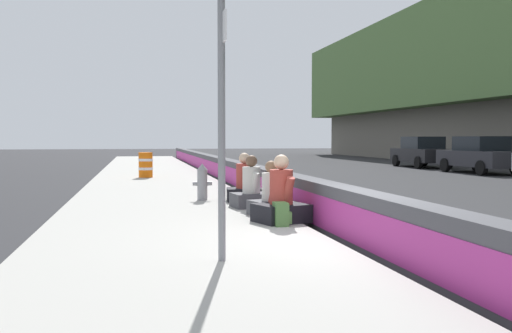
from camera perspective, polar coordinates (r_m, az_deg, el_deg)
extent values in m
plane|color=#2B2B2D|center=(8.69, 10.63, -8.01)|extent=(160.00, 160.00, 0.00)
cube|color=#A8A59E|center=(8.07, -7.25, -8.32)|extent=(80.00, 4.40, 0.14)
cube|color=#47474C|center=(8.62, 10.66, -5.23)|extent=(76.00, 0.44, 0.85)
cube|color=#B2338C|center=(8.54, 9.25, -5.58)|extent=(74.48, 0.01, 0.54)
cylinder|color=gray|center=(6.94, -3.44, 5.41)|extent=(0.09, 0.09, 3.60)
cube|color=white|center=(7.06, -3.30, 13.55)|extent=(0.44, 0.02, 0.36)
cube|color=black|center=(7.06, -3.18, 13.55)|extent=(0.30, 0.01, 0.10)
cylinder|color=gray|center=(13.85, -5.34, -1.85)|extent=(0.24, 0.24, 0.72)
cone|color=gray|center=(13.83, -5.35, -0.03)|extent=(0.26, 0.26, 0.16)
cylinder|color=gray|center=(13.87, -4.64, -1.69)|extent=(0.10, 0.12, 0.10)
cylinder|color=gray|center=(13.83, -6.04, -1.71)|extent=(0.10, 0.12, 0.10)
cube|color=black|center=(10.22, 2.51, -4.62)|extent=(0.96, 1.04, 0.32)
cylinder|color=#AD3D33|center=(10.17, 2.52, -2.03)|extent=(0.41, 0.41, 0.61)
sphere|color=beige|center=(10.14, 2.53, 0.44)|extent=(0.27, 0.27, 0.27)
cylinder|color=#AD3D33|center=(10.37, 1.85, -2.27)|extent=(0.34, 0.23, 0.53)
cylinder|color=#AD3D33|center=(9.99, 3.22, -2.47)|extent=(0.34, 0.23, 0.53)
cube|color=#424247|center=(11.13, 1.51, -4.11)|extent=(0.81, 0.89, 0.28)
cylinder|color=beige|center=(11.09, 1.52, -2.01)|extent=(0.36, 0.36, 0.53)
sphere|color=#8E6647|center=(11.06, 1.52, -0.02)|extent=(0.24, 0.24, 0.24)
cylinder|color=beige|center=(11.27, 1.04, -2.21)|extent=(0.30, 0.19, 0.47)
cylinder|color=beige|center=(10.92, 2.01, -2.37)|extent=(0.30, 0.19, 0.47)
cube|color=#424247|center=(12.41, -0.46, -3.35)|extent=(0.78, 0.89, 0.30)
cylinder|color=beige|center=(12.37, -0.46, -1.35)|extent=(0.38, 0.38, 0.57)
sphere|color=brown|center=(12.34, -0.46, 0.55)|extent=(0.25, 0.25, 0.25)
cylinder|color=beige|center=(12.57, -0.77, -1.54)|extent=(0.31, 0.17, 0.50)
cylinder|color=beige|center=(12.17, -0.14, -1.69)|extent=(0.31, 0.17, 0.50)
cube|color=black|center=(13.60, -1.16, -2.79)|extent=(0.79, 0.89, 0.31)
cylinder|color=#AD3D33|center=(13.57, -1.16, -0.93)|extent=(0.39, 0.39, 0.58)
sphere|color=beige|center=(13.55, -1.16, 0.83)|extent=(0.26, 0.26, 0.26)
cylinder|color=#AD3D33|center=(13.79, -1.22, -1.12)|extent=(0.31, 0.17, 0.51)
cylinder|color=#AD3D33|center=(13.36, -1.10, -1.24)|extent=(0.31, 0.17, 0.51)
cube|color=#4C7A3D|center=(9.78, 2.46, -4.73)|extent=(0.32, 0.22, 0.40)
cube|color=#4C7A3D|center=(9.83, 3.25, -5.05)|extent=(0.22, 0.06, 0.20)
cylinder|color=orange|center=(22.13, -10.88, 0.16)|extent=(0.52, 0.52, 0.95)
cylinder|color=white|center=(22.12, -10.88, 0.65)|extent=(0.54, 0.54, 0.10)
cylinder|color=white|center=(22.13, -10.88, -0.21)|extent=(0.54, 0.54, 0.10)
cube|color=#28282D|center=(28.46, 21.25, 0.75)|extent=(4.54, 1.90, 0.72)
cube|color=black|center=(28.36, 21.39, 2.14)|extent=(2.23, 1.67, 0.66)
cylinder|color=black|center=(29.22, 18.25, 0.15)|extent=(0.66, 0.23, 0.66)
cylinder|color=black|center=(30.15, 21.06, 0.18)|extent=(0.66, 0.23, 0.66)
cylinder|color=black|center=(26.80, 21.43, -0.14)|extent=(0.66, 0.23, 0.66)
cube|color=black|center=(33.33, 16.08, 1.11)|extent=(4.56, 1.95, 0.72)
cube|color=black|center=(33.22, 16.17, 2.29)|extent=(2.25, 1.69, 0.66)
cylinder|color=black|center=(34.28, 13.72, 0.58)|extent=(0.67, 0.24, 0.66)
cylinder|color=black|center=(35.01, 16.31, 0.60)|extent=(0.67, 0.24, 0.66)
cylinder|color=black|center=(31.67, 15.80, 0.38)|extent=(0.67, 0.24, 0.66)
cylinder|color=black|center=(32.45, 18.55, 0.39)|extent=(0.67, 0.24, 0.66)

